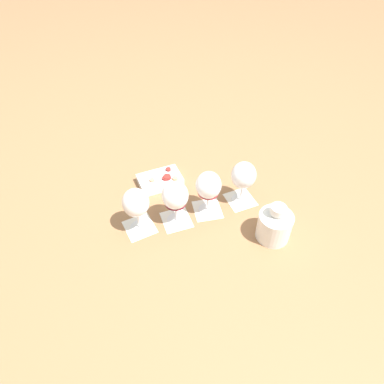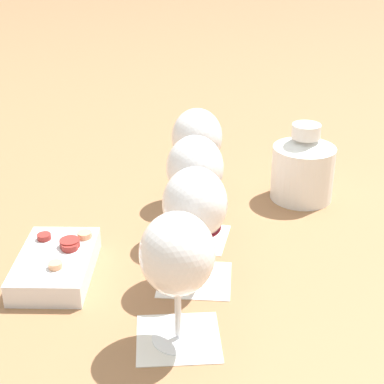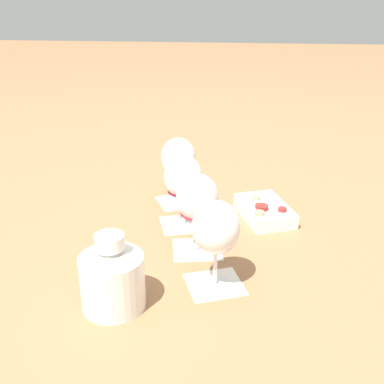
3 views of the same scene
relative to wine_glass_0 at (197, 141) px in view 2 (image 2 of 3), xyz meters
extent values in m
plane|color=#936642|center=(0.19, 0.07, -0.12)|extent=(8.00, 8.00, 0.00)
cube|color=silver|center=(0.00, 0.00, -0.12)|extent=(0.13, 0.14, 0.00)
cube|color=silver|center=(0.13, 0.05, -0.12)|extent=(0.12, 0.12, 0.00)
cube|color=silver|center=(0.25, 0.09, -0.12)|extent=(0.13, 0.13, 0.00)
cube|color=silver|center=(0.38, 0.12, -0.12)|extent=(0.14, 0.14, 0.00)
cylinder|color=white|center=(0.00, 0.00, -0.12)|extent=(0.07, 0.07, 0.01)
cylinder|color=white|center=(0.00, 0.00, -0.07)|extent=(0.01, 0.01, 0.08)
ellipsoid|color=white|center=(0.00, 0.00, 0.01)|extent=(0.09, 0.09, 0.11)
ellipsoid|color=#D95E68|center=(0.00, 0.00, -0.02)|extent=(0.08, 0.08, 0.04)
cylinder|color=white|center=(0.13, 0.05, -0.12)|extent=(0.07, 0.07, 0.01)
cylinder|color=white|center=(0.13, 0.05, -0.07)|extent=(0.01, 0.01, 0.08)
ellipsoid|color=white|center=(0.13, 0.05, 0.01)|extent=(0.09, 0.09, 0.11)
ellipsoid|color=maroon|center=(0.13, 0.05, -0.03)|extent=(0.08, 0.08, 0.02)
cylinder|color=white|center=(0.25, 0.09, -0.12)|extent=(0.07, 0.07, 0.01)
cylinder|color=white|center=(0.25, 0.09, -0.07)|extent=(0.01, 0.01, 0.08)
ellipsoid|color=white|center=(0.25, 0.09, 0.01)|extent=(0.09, 0.09, 0.11)
ellipsoid|color=maroon|center=(0.25, 0.09, -0.03)|extent=(0.08, 0.08, 0.02)
cylinder|color=white|center=(0.38, 0.12, -0.12)|extent=(0.07, 0.07, 0.01)
cylinder|color=white|center=(0.38, 0.12, -0.07)|extent=(0.01, 0.01, 0.08)
ellipsoid|color=white|center=(0.38, 0.12, 0.01)|extent=(0.09, 0.09, 0.11)
ellipsoid|color=#3E0615|center=(0.38, 0.12, -0.02)|extent=(0.08, 0.08, 0.04)
cylinder|color=white|center=(-0.09, 0.18, -0.07)|extent=(0.12, 0.12, 0.10)
cone|color=white|center=(-0.09, 0.18, -0.01)|extent=(0.12, 0.12, 0.02)
cylinder|color=white|center=(-0.09, 0.18, 0.01)|extent=(0.05, 0.05, 0.03)
cube|color=silver|center=(0.31, -0.11, -0.10)|extent=(0.20, 0.16, 0.04)
cylinder|color=maroon|center=(0.28, -0.10, -0.08)|extent=(0.03, 0.03, 0.01)
cylinder|color=maroon|center=(0.28, -0.15, -0.08)|extent=(0.02, 0.02, 0.01)
cylinder|color=tan|center=(0.25, -0.09, -0.08)|extent=(0.02, 0.02, 0.01)
cylinder|color=maroon|center=(0.29, -0.09, -0.08)|extent=(0.02, 0.02, 0.01)
cylinder|color=tan|center=(0.34, -0.09, -0.08)|extent=(0.02, 0.02, 0.01)
camera|label=1|loc=(0.23, 0.92, 0.84)|focal=32.00mm
camera|label=2|loc=(0.94, 0.36, 0.38)|focal=55.00mm
camera|label=3|loc=(-0.80, -0.04, 0.43)|focal=45.00mm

